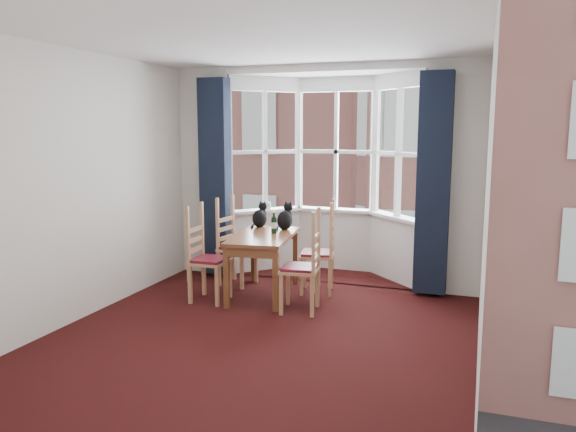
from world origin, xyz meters
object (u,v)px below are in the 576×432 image
at_px(cat_left, 260,217).
at_px(candle_tall, 269,206).
at_px(dining_table, 263,243).
at_px(cat_right, 285,219).
at_px(chair_right_near, 308,270).
at_px(chair_left_near, 203,261).
at_px(chair_right_far, 324,255).
at_px(wine_bottle, 274,224).
at_px(chair_left_far, 232,248).

relative_size(cat_left, candle_tall, 3.27).
bearing_deg(dining_table, cat_right, 73.06).
bearing_deg(chair_right_near, chair_left_near, -179.84).
height_order(chair_right_far, wine_bottle, wine_bottle).
distance_m(chair_right_near, candle_tall, 1.96).
distance_m(cat_right, candle_tall, 0.91).
bearing_deg(chair_left_far, cat_right, 5.96).
bearing_deg(chair_right_near, cat_right, 124.00).
xyz_separation_m(chair_right_near, chair_right_far, (-0.03, 0.76, 0.00)).
xyz_separation_m(chair_right_near, wine_bottle, (-0.60, 0.53, 0.39)).
xyz_separation_m(chair_right_far, candle_tall, (-1.05, 0.82, 0.45)).
relative_size(dining_table, candle_tall, 12.57).
bearing_deg(dining_table, chair_right_near, -30.73).
height_order(chair_left_near, chair_left_far, same).
bearing_deg(chair_left_near, chair_right_far, 31.36).
height_order(dining_table, cat_left, cat_left).
relative_size(chair_right_near, wine_bottle, 3.46).
distance_m(chair_right_far, wine_bottle, 0.73).
xyz_separation_m(chair_left_far, candle_tall, (0.20, 0.83, 0.45)).
height_order(chair_right_near, wine_bottle, wine_bottle).
height_order(chair_right_near, candle_tall, candle_tall).
xyz_separation_m(chair_left_near, chair_right_far, (1.26, 0.77, 0.00)).
height_order(chair_right_far, cat_right, cat_right).
xyz_separation_m(chair_right_near, cat_right, (-0.56, 0.83, 0.41)).
bearing_deg(chair_right_near, dining_table, 149.27).
bearing_deg(cat_right, cat_left, 170.77).
bearing_deg(chair_left_near, wine_bottle, 37.82).
bearing_deg(chair_right_far, chair_left_far, -179.53).
bearing_deg(cat_right, chair_right_far, -6.86).
distance_m(chair_right_far, cat_left, 0.99).
bearing_deg(chair_right_far, candle_tall, 142.03).
bearing_deg(cat_left, chair_right_far, -7.83).
bearing_deg(candle_tall, cat_left, -77.80).
xyz_separation_m(chair_left_far, chair_right_far, (1.24, 0.01, 0.00)).
distance_m(chair_right_near, cat_left, 1.34).
bearing_deg(wine_bottle, chair_right_near, -41.66).
bearing_deg(dining_table, cat_left, 116.27).
relative_size(chair_left_far, wine_bottle, 3.46).
relative_size(chair_left_far, chair_right_far, 1.00).
height_order(cat_right, candle_tall, cat_right).
bearing_deg(chair_right_near, chair_left_far, 149.29).
xyz_separation_m(chair_right_far, cat_right, (-0.53, 0.06, 0.41)).
bearing_deg(chair_left_far, wine_bottle, -18.32).
relative_size(chair_right_far, cat_left, 2.69).
bearing_deg(wine_bottle, cat_right, 82.61).
distance_m(chair_right_far, candle_tall, 1.40).
bearing_deg(chair_right_far, cat_right, 173.14).
bearing_deg(chair_left_near, cat_right, 48.82).
bearing_deg(chair_right_far, wine_bottle, -157.80).
distance_m(chair_left_near, cat_right, 1.18).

